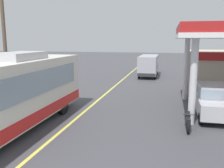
# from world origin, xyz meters

# --- Properties ---
(ground) EXTENTS (120.00, 120.00, 0.00)m
(ground) POSITION_xyz_m (0.00, 20.00, 0.00)
(ground) COLOR #424247
(lane_divider_stripe) EXTENTS (0.16, 50.00, 0.01)m
(lane_divider_stripe) POSITION_xyz_m (0.00, 15.00, 0.00)
(lane_divider_stripe) COLOR #D8CC4C
(lane_divider_stripe) RESTS_ON ground
(coach_bus_main) EXTENTS (2.60, 11.04, 3.69)m
(coach_bus_main) POSITION_xyz_m (-2.19, 5.10, 1.72)
(coach_bus_main) COLOR silver
(coach_bus_main) RESTS_ON ground
(car_at_pump) EXTENTS (1.70, 4.20, 1.82)m
(car_at_pump) POSITION_xyz_m (7.31, 9.89, 1.01)
(car_at_pump) COLOR #B2B2B7
(car_at_pump) RESTS_ON ground
(minibus_opposing_lane) EXTENTS (2.04, 6.13, 2.44)m
(minibus_opposing_lane) POSITION_xyz_m (2.52, 24.82, 1.47)
(minibus_opposing_lane) COLOR #A5A5AD
(minibus_opposing_lane) RESTS_ON ground
(motorcycle_parked_forecourt) EXTENTS (0.55, 1.80, 0.92)m
(motorcycle_parked_forecourt) POSITION_xyz_m (5.84, 7.48, 0.44)
(motorcycle_parked_forecourt) COLOR black
(motorcycle_parked_forecourt) RESTS_ON ground
(pedestrian_near_pump) EXTENTS (0.55, 0.22, 1.66)m
(pedestrian_near_pump) POSITION_xyz_m (8.16, 12.63, 0.93)
(pedestrian_near_pump) COLOR #33333F
(pedestrian_near_pump) RESTS_ON ground
(utility_pole_roadside) EXTENTS (1.80, 0.24, 8.80)m
(utility_pole_roadside) POSITION_xyz_m (-5.70, 9.84, 4.59)
(utility_pole_roadside) COLOR brown
(utility_pole_roadside) RESTS_ON ground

